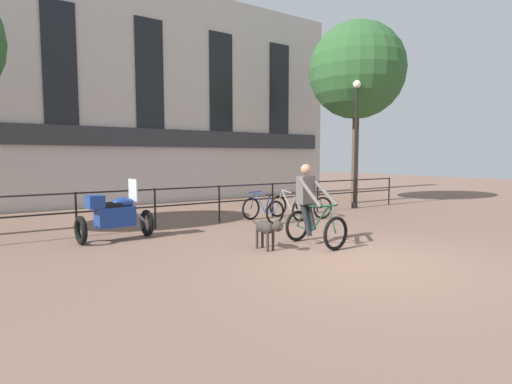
# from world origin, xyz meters

# --- Properties ---
(ground_plane) EXTENTS (60.00, 60.00, 0.00)m
(ground_plane) POSITION_xyz_m (0.00, 0.00, 0.00)
(ground_plane) COLOR #7A5B4C
(canal_railing) EXTENTS (15.05, 0.05, 1.05)m
(canal_railing) POSITION_xyz_m (-0.00, 5.20, 0.71)
(canal_railing) COLOR black
(canal_railing) RESTS_ON ground_plane
(building_facade) EXTENTS (18.00, 0.72, 8.59)m
(building_facade) POSITION_xyz_m (0.00, 10.99, 4.28)
(building_facade) COLOR beige
(building_facade) RESTS_ON ground_plane
(cyclist_with_bike) EXTENTS (0.75, 1.21, 1.70)m
(cyclist_with_bike) POSITION_xyz_m (0.21, 1.59, 0.76)
(cyclist_with_bike) COLOR black
(cyclist_with_bike) RESTS_ON ground_plane
(dog) EXTENTS (0.27, 0.94, 0.63)m
(dog) POSITION_xyz_m (-0.85, 1.66, 0.44)
(dog) COLOR #332D28
(dog) RESTS_ON ground_plane
(parked_motorcycle) EXTENTS (1.65, 0.78, 1.35)m
(parked_motorcycle) POSITION_xyz_m (-3.11, 4.35, 0.56)
(parked_motorcycle) COLOR black
(parked_motorcycle) RESTS_ON ground_plane
(parked_bicycle_near_lamp) EXTENTS (0.77, 1.17, 0.86)m
(parked_bicycle_near_lamp) POSITION_xyz_m (1.04, 4.54, 0.36)
(parked_bicycle_near_lamp) COLOR black
(parked_bicycle_near_lamp) RESTS_ON ground_plane
(parked_bicycle_mid_left) EXTENTS (0.68, 1.12, 0.86)m
(parked_bicycle_mid_left) POSITION_xyz_m (2.00, 4.54, 0.36)
(parked_bicycle_mid_left) COLOR black
(parked_bicycle_mid_left) RESTS_ON ground_plane
(parked_bicycle_mid_right) EXTENTS (0.84, 1.21, 0.86)m
(parked_bicycle_mid_right) POSITION_xyz_m (2.96, 4.54, 0.36)
(parked_bicycle_mid_right) COLOR black
(parked_bicycle_mid_right) RESTS_ON ground_plane
(street_lamp) EXTENTS (0.28, 0.28, 4.54)m
(street_lamp) POSITION_xyz_m (5.56, 5.20, 2.54)
(street_lamp) COLOR black
(street_lamp) RESTS_ON ground_plane
(tree_canalside_right) EXTENTS (3.77, 3.77, 7.12)m
(tree_canalside_right) POSITION_xyz_m (6.87, 6.40, 5.22)
(tree_canalside_right) COLOR brown
(tree_canalside_right) RESTS_ON ground_plane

